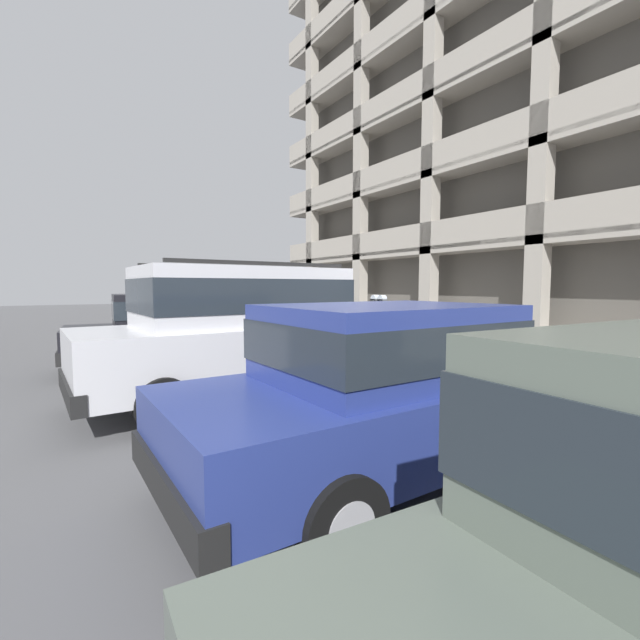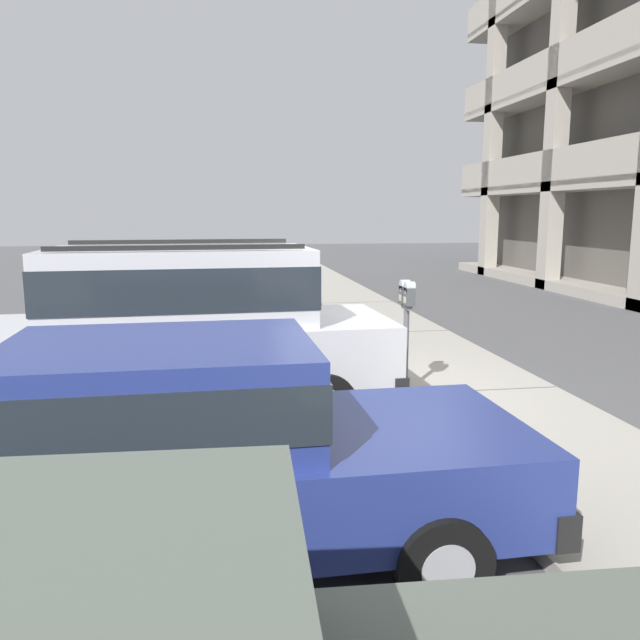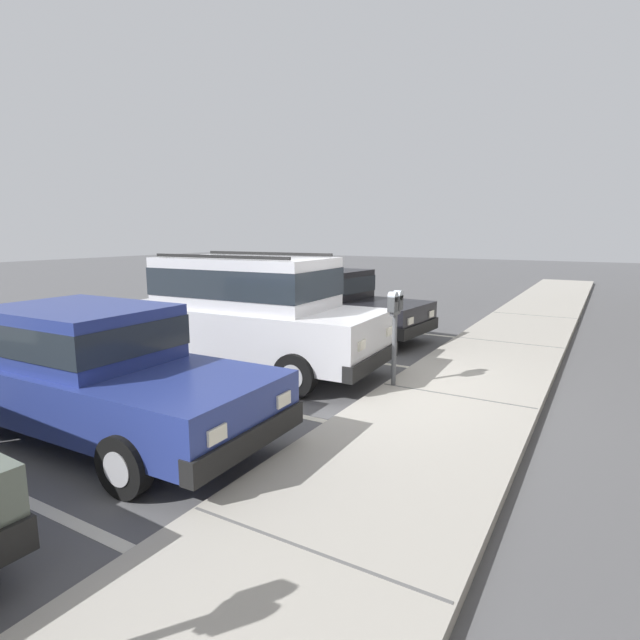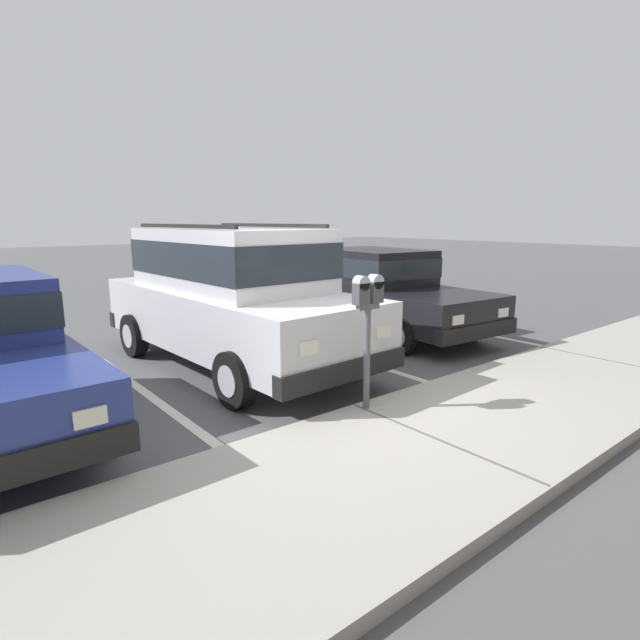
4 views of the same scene
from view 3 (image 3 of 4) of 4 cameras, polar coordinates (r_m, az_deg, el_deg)
The scene contains 7 objects.
ground_plane at distance 7.82m, azimuth 5.82°, elevation -8.24°, with size 80.00×80.00×0.10m.
sidewalk at distance 7.37m, azimuth 15.18°, elevation -8.77°, with size 40.00×2.20×0.12m.
parking_stall_lines at distance 7.29m, azimuth -9.49°, elevation -9.25°, with size 12.22×4.80×0.01m.
silver_suv at distance 8.70m, azimuth -8.28°, elevation 1.29°, with size 2.16×4.86×2.03m.
red_sedan at distance 11.58m, azimuth 0.95°, elevation 2.20°, with size 2.10×4.61×1.54m.
dark_hatchback at distance 6.45m, azimuth -24.52°, elevation -4.99°, with size 1.91×4.52×1.54m.
parking_meter_near at distance 7.43m, azimuth 8.58°, elevation 0.53°, with size 0.35×0.12×1.42m.
Camera 3 is at (6.78, 3.04, 2.39)m, focal length 28.00 mm.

